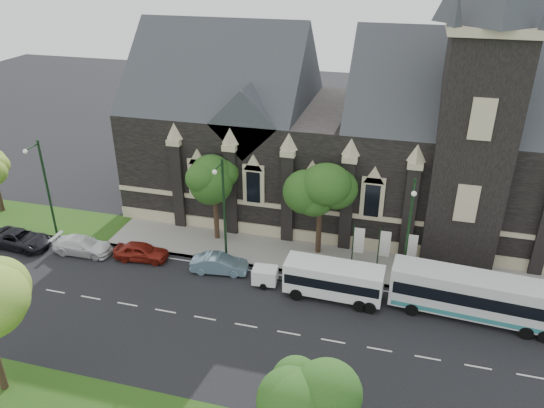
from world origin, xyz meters
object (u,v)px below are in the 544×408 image
(car_far_black, at_px, (20,239))
(tree_walk_right, at_px, (324,190))
(street_lamp_mid, at_px, (223,207))
(street_lamp_near, at_px, (409,230))
(tree_walk_left, at_px, (217,179))
(box_trailer, at_px, (265,275))
(car_far_white, at_px, (83,245))
(banner_flag_right, at_px, (409,250))
(banner_flag_left, at_px, (357,243))
(tree_park_east, at_px, (310,397))
(sedan, at_px, (219,264))
(car_far_red, at_px, (141,251))
(shuttle_bus, at_px, (334,279))
(street_lamp_far, at_px, (45,185))
(banner_flag_center, at_px, (383,246))
(tour_coach, at_px, (475,296))

(car_far_black, bearing_deg, tree_walk_right, -73.30)
(street_lamp_mid, bearing_deg, street_lamp_near, 0.00)
(tree_walk_left, relative_size, street_lamp_near, 0.85)
(street_lamp_near, xyz_separation_m, box_trailer, (-10.07, -2.09, -4.30))
(street_lamp_near, distance_m, car_far_white, 26.48)
(tree_walk_right, relative_size, box_trailer, 2.87)
(tree_walk_left, relative_size, banner_flag_right, 1.91)
(banner_flag_left, bearing_deg, tree_park_east, -90.35)
(sedan, xyz_separation_m, car_far_red, (-6.83, 0.06, 0.02))
(street_lamp_mid, bearing_deg, box_trailer, -27.96)
(tree_park_east, height_order, shuttle_bus, tree_park_east)
(street_lamp_far, xyz_separation_m, box_trailer, (19.93, -2.09, -4.30))
(street_lamp_near, bearing_deg, banner_flag_center, 131.93)
(street_lamp_near, distance_m, box_trailer, 11.14)
(tree_walk_right, relative_size, tree_walk_left, 1.02)
(tree_walk_left, xyz_separation_m, banner_flag_right, (16.08, -1.70, -3.35))
(sedan, height_order, car_far_red, car_far_red)
(banner_flag_center, relative_size, shuttle_bus, 0.56)
(banner_flag_right, bearing_deg, tree_walk_right, 166.40)
(tree_walk_right, relative_size, banner_flag_center, 1.95)
(tree_park_east, height_order, banner_flag_center, tree_park_east)
(car_far_white, bearing_deg, box_trailer, -93.55)
(car_far_black, bearing_deg, sedan, -83.81)
(car_far_white, bearing_deg, banner_flag_left, -83.01)
(street_lamp_near, distance_m, shuttle_bus, 6.39)
(tree_park_east, distance_m, sedan, 18.55)
(banner_flag_center, xyz_separation_m, shuttle_bus, (-3.09, -4.23, -0.79))
(car_far_red, bearing_deg, banner_flag_right, -86.89)
(tree_park_east, height_order, car_far_black, tree_park_east)
(street_lamp_mid, relative_size, street_lamp_far, 1.00)
(sedan, bearing_deg, banner_flag_right, -84.67)
(tree_park_east, relative_size, shuttle_bus, 0.88)
(banner_flag_left, xyz_separation_m, banner_flag_center, (2.00, 0.00, 0.00))
(box_trailer, bearing_deg, tree_park_east, -71.06)
(banner_flag_left, bearing_deg, street_lamp_near, -27.18)
(tree_walk_right, height_order, street_lamp_far, street_lamp_far)
(street_lamp_far, bearing_deg, box_trailer, -5.98)
(banner_flag_right, height_order, tour_coach, banner_flag_right)
(tree_walk_right, xyz_separation_m, banner_flag_right, (7.08, -1.71, -3.43))
(tree_walk_right, distance_m, car_far_white, 20.63)
(sedan, relative_size, car_far_black, 0.82)
(tree_park_east, xyz_separation_m, sedan, (-10.18, 15.02, -3.88))
(street_lamp_near, bearing_deg, car_far_white, -176.22)
(tree_park_east, xyz_separation_m, shuttle_bus, (-0.98, 14.10, -3.03))
(shuttle_bus, bearing_deg, car_far_red, 178.23)
(street_lamp_far, distance_m, box_trailer, 20.50)
(banner_flag_left, xyz_separation_m, car_far_white, (-22.34, -3.63, -1.65))
(car_far_black, bearing_deg, tour_coach, -86.21)
(banner_flag_center, height_order, shuttle_bus, banner_flag_center)
(banner_flag_center, height_order, box_trailer, banner_flag_center)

